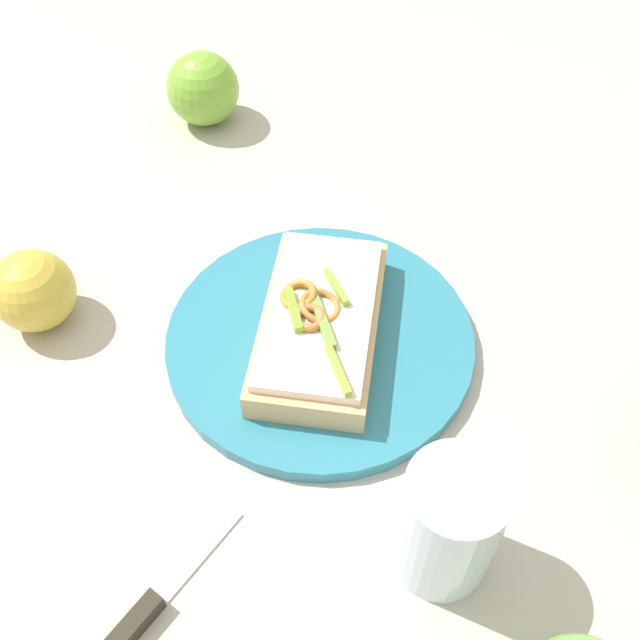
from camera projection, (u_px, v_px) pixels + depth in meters
ground_plane at (320, 345)px, 0.64m from camera, size 2.00×2.00×0.00m
plate at (320, 340)px, 0.63m from camera, size 0.26×0.26×0.01m
sandwich at (320, 322)px, 0.61m from camera, size 0.16×0.20×0.05m
apple_0 at (33, 291)px, 0.63m from camera, size 0.10×0.10×0.07m
apple_3 at (203, 89)px, 0.81m from camera, size 0.08×0.08×0.08m
drinking_glass at (448, 524)px, 0.48m from camera, size 0.07×0.07×0.11m
knife at (150, 608)px, 0.49m from camera, size 0.02×0.13×0.02m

